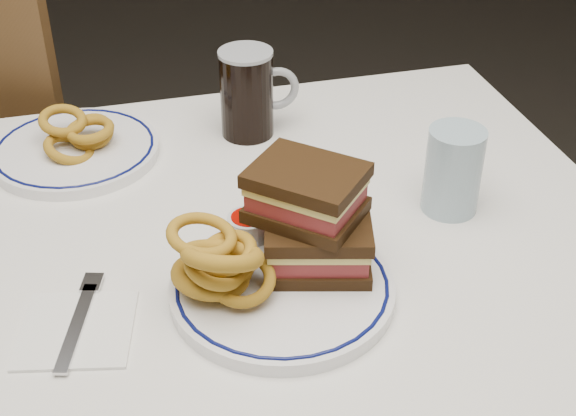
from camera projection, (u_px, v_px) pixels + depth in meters
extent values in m
cube|color=silver|center=(157.00, 266.00, 1.01)|extent=(1.26, 0.86, 0.03)
cylinder|color=#442C16|center=(422.00, 268.00, 1.61)|extent=(0.06, 0.06, 0.71)
cube|color=silver|center=(131.00, 155.00, 1.41)|extent=(1.26, 0.01, 0.17)
cube|color=#442C16|center=(15.00, 163.00, 1.74)|extent=(0.60, 0.60, 0.04)
cylinder|color=#442C16|center=(140.00, 212.00, 2.01)|extent=(0.04, 0.04, 0.44)
cylinder|color=#442C16|center=(86.00, 316.00, 1.69)|extent=(0.04, 0.04, 0.44)
cylinder|color=white|center=(282.00, 289.00, 0.94)|extent=(0.26, 0.26, 0.02)
torus|color=#0A104E|center=(282.00, 283.00, 0.94)|extent=(0.25, 0.25, 0.00)
cube|color=black|center=(317.00, 260.00, 0.96)|extent=(0.14, 0.13, 0.02)
cube|color=maroon|center=(318.00, 247.00, 0.95)|extent=(0.13, 0.12, 0.02)
cube|color=#DECA63|center=(318.00, 237.00, 0.94)|extent=(0.14, 0.12, 0.01)
cube|color=black|center=(318.00, 228.00, 0.93)|extent=(0.14, 0.13, 0.02)
cube|color=black|center=(306.00, 210.00, 0.93)|extent=(0.16, 0.16, 0.02)
cube|color=maroon|center=(306.00, 197.00, 0.92)|extent=(0.15, 0.14, 0.02)
cube|color=#DECA63|center=(307.00, 185.00, 0.91)|extent=(0.15, 0.15, 0.01)
cube|color=black|center=(307.00, 175.00, 0.91)|extent=(0.16, 0.16, 0.02)
torus|color=brown|center=(219.00, 276.00, 0.93)|extent=(0.08, 0.08, 0.05)
torus|color=brown|center=(210.00, 275.00, 0.91)|extent=(0.09, 0.09, 0.04)
torus|color=brown|center=(242.00, 278.00, 0.90)|extent=(0.08, 0.08, 0.04)
torus|color=brown|center=(223.00, 262.00, 0.91)|extent=(0.08, 0.08, 0.02)
torus|color=brown|center=(214.00, 268.00, 0.89)|extent=(0.07, 0.07, 0.04)
torus|color=brown|center=(226.00, 253.00, 0.90)|extent=(0.07, 0.07, 0.04)
torus|color=brown|center=(222.00, 255.00, 0.88)|extent=(0.10, 0.09, 0.07)
torus|color=brown|center=(202.00, 235.00, 0.89)|extent=(0.08, 0.08, 0.03)
cylinder|color=silver|center=(248.00, 227.00, 1.00)|extent=(0.05, 0.05, 0.03)
cylinder|color=#970902|center=(248.00, 220.00, 1.00)|extent=(0.04, 0.04, 0.01)
cylinder|color=black|center=(247.00, 94.00, 1.23)|extent=(0.08, 0.08, 0.14)
cylinder|color=#9498A1|center=(245.00, 53.00, 1.19)|extent=(0.08, 0.08, 0.01)
torus|color=#9498A1|center=(277.00, 89.00, 1.23)|extent=(0.07, 0.02, 0.07)
cylinder|color=#94AFBF|center=(453.00, 171.00, 1.06)|extent=(0.08, 0.08, 0.12)
cylinder|color=white|center=(76.00, 151.00, 1.20)|extent=(0.25, 0.25, 0.02)
torus|color=#0A104E|center=(75.00, 146.00, 1.20)|extent=(0.24, 0.24, 0.00)
torus|color=brown|center=(69.00, 149.00, 1.18)|extent=(0.08, 0.08, 0.04)
torus|color=brown|center=(91.00, 132.00, 1.20)|extent=(0.07, 0.07, 0.05)
torus|color=brown|center=(90.00, 130.00, 1.19)|extent=(0.07, 0.07, 0.02)
torus|color=brown|center=(63.00, 120.00, 1.19)|extent=(0.07, 0.07, 0.04)
cube|color=white|center=(77.00, 329.00, 0.89)|extent=(0.15, 0.15, 0.00)
cube|color=#BBBBC0|center=(76.00, 327.00, 0.89)|extent=(0.05, 0.14, 0.00)
cube|color=#BBBBC0|center=(92.00, 283.00, 0.95)|extent=(0.03, 0.04, 0.00)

